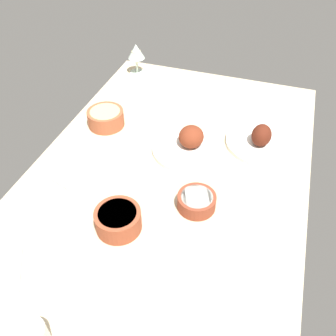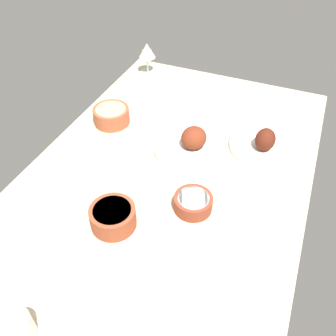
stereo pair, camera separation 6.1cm
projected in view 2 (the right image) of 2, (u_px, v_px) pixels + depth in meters
dining_table at (168, 177)px, 120.54cm from camera, size 140.00×90.00×4.00cm
plate_near_viewer at (191, 145)px, 125.62cm from camera, size 23.80×23.80×8.82cm
plate_far_side at (267, 145)px, 126.55cm from camera, size 27.19×27.19×9.12cm
bowl_pasta at (113, 216)px, 101.01cm from camera, size 13.10×13.10×6.40cm
bowl_potatoes at (111, 115)px, 137.54cm from camera, size 13.75×13.75×6.27cm
bowl_cream at (193, 202)px, 106.11cm from camera, size 11.59×11.59×4.59cm
wine_glass at (147, 52)px, 162.71cm from camera, size 7.60×7.60×14.00cm
water_tumbler at (19, 328)px, 77.76cm from camera, size 6.54×6.54×7.76cm
folded_napkin at (79, 168)px, 120.00cm from camera, size 17.61×14.98×1.20cm
fork_loose at (14, 255)px, 95.38cm from camera, size 14.12×9.13×0.80cm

